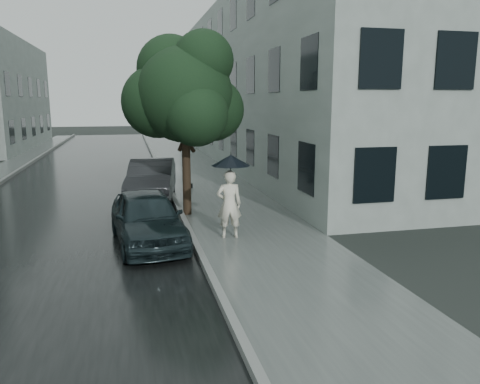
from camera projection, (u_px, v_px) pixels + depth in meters
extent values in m
plane|color=black|center=(272.00, 259.00, 10.64)|extent=(120.00, 120.00, 0.00)
cube|color=slate|center=(202.00, 177.00, 22.15)|extent=(3.50, 60.00, 0.01)
cube|color=slate|center=(163.00, 177.00, 21.73)|extent=(0.15, 60.00, 0.15)
cube|color=black|center=(85.00, 181.00, 20.95)|extent=(6.85, 60.00, 0.00)
cube|color=#93A09B|center=(265.00, 86.00, 29.65)|extent=(7.00, 36.00, 9.00)
cube|color=black|center=(211.00, 85.00, 28.86)|extent=(0.08, 32.40, 7.20)
cube|color=black|center=(30.00, 95.00, 36.18)|extent=(0.08, 16.20, 6.40)
imported|color=silver|center=(229.00, 204.00, 12.18)|extent=(0.69, 0.48, 1.79)
cylinder|color=black|center=(231.00, 183.00, 12.08)|extent=(0.02, 0.02, 0.91)
cone|color=black|center=(231.00, 160.00, 11.97)|extent=(1.15, 1.15, 0.28)
cylinder|color=black|center=(231.00, 154.00, 11.93)|extent=(0.02, 0.02, 0.08)
cylinder|color=black|center=(231.00, 201.00, 12.17)|extent=(0.03, 0.03, 0.06)
cylinder|color=#332619|center=(187.00, 174.00, 14.65)|extent=(0.26, 0.26, 2.61)
sphere|color=#173116|center=(185.00, 95.00, 14.18)|extent=(2.91, 2.91, 2.91)
sphere|color=#173116|center=(212.00, 109.00, 14.79)|extent=(2.01, 2.01, 2.01)
sphere|color=#173116|center=(158.00, 102.00, 14.48)|extent=(2.24, 2.24, 2.24)
sphere|color=#173116|center=(196.00, 114.00, 13.59)|extent=(1.89, 1.89, 1.89)
sphere|color=#173116|center=(171.00, 69.00, 14.59)|extent=(2.12, 2.12, 2.12)
sphere|color=#173116|center=(203.00, 60.00, 13.91)|extent=(1.80, 1.80, 1.80)
cylinder|color=black|center=(188.00, 131.00, 18.91)|extent=(0.12, 0.12, 4.72)
cylinder|color=black|center=(189.00, 186.00, 19.34)|extent=(0.28, 0.28, 0.20)
cylinder|color=black|center=(181.00, 71.00, 18.42)|extent=(0.51, 0.12, 0.08)
sphere|color=silver|center=(173.00, 72.00, 18.38)|extent=(0.32, 0.32, 0.32)
imported|color=black|center=(147.00, 218.00, 11.67)|extent=(2.02, 4.12, 1.35)
imported|color=#232528|center=(152.00, 179.00, 17.06)|extent=(2.14, 4.58, 1.45)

